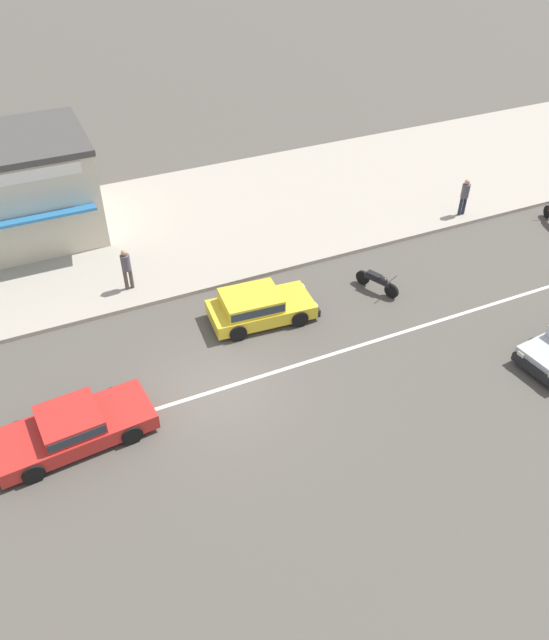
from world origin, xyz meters
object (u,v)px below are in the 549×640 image
(motorcycle_0, at_px, (378,281))
(pedestrian_by_shop, at_px, (465,194))
(sedan_red_0, at_px, (72,427))
(hatchback_yellow_3, at_px, (258,306))
(shopfront_mid_block, at_px, (2,191))
(pedestrian_mid_kerb, at_px, (126,266))

(motorcycle_0, distance_m, pedestrian_by_shop, 7.09)
(sedan_red_0, height_order, hatchback_yellow_3, hatchback_yellow_3)
(motorcycle_0, bearing_deg, hatchback_yellow_3, 176.94)
(hatchback_yellow_3, xyz_separation_m, motorcycle_0, (4.69, -0.25, -0.17))
(hatchback_yellow_3, height_order, motorcycle_0, hatchback_yellow_3)
(motorcycle_0, relative_size, pedestrian_by_shop, 1.04)
(hatchback_yellow_3, distance_m, motorcycle_0, 4.70)
(hatchback_yellow_3, relative_size, motorcycle_0, 2.20)
(motorcycle_0, xyz_separation_m, shopfront_mid_block, (-11.77, 9.38, 1.78))
(motorcycle_0, height_order, pedestrian_by_shop, pedestrian_by_shop)
(pedestrian_mid_kerb, relative_size, shopfront_mid_block, 0.23)
(pedestrian_mid_kerb, bearing_deg, pedestrian_by_shop, -1.99)
(sedan_red_0, xyz_separation_m, pedestrian_mid_kerb, (3.17, 6.41, 0.57))
(pedestrian_mid_kerb, bearing_deg, hatchback_yellow_3, -43.65)
(sedan_red_0, distance_m, shopfront_mid_block, 12.18)
(hatchback_yellow_3, xyz_separation_m, shopfront_mid_block, (-7.08, 9.13, 1.61))
(sedan_red_0, height_order, motorcycle_0, sedan_red_0)
(pedestrian_mid_kerb, bearing_deg, sedan_red_0, -116.33)
(sedan_red_0, bearing_deg, shopfront_mid_block, 91.25)
(sedan_red_0, relative_size, motorcycle_0, 2.65)
(sedan_red_0, bearing_deg, motorcycle_0, 13.12)
(shopfront_mid_block, bearing_deg, motorcycle_0, -38.55)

